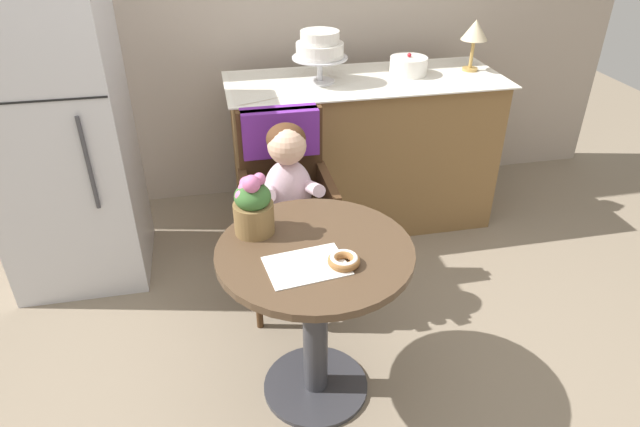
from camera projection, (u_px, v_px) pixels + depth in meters
name	position (u px, v px, depth m)	size (l,w,h in m)	color
ground_plane	(316.00, 387.00, 2.35)	(8.00, 8.00, 0.00)	gray
cafe_table	(315.00, 294.00, 2.09)	(0.72, 0.72, 0.72)	#4C3826
wicker_chair	(284.00, 179.00, 2.61)	(0.42, 0.45, 0.95)	#472D19
seated_child	(289.00, 188.00, 2.46)	(0.27, 0.32, 0.73)	silver
paper_napkin	(307.00, 266.00, 1.89)	(0.27, 0.20, 0.00)	white
donut_front	(344.00, 260.00, 1.89)	(0.11, 0.11, 0.04)	#936033
flower_vase	(253.00, 205.00, 2.02)	(0.15, 0.15, 0.25)	brown
display_counter	(363.00, 152.00, 3.30)	(1.56, 0.62, 0.90)	olive
tiered_cake_stand	(320.00, 48.00, 2.93)	(0.30, 0.30, 0.27)	silver
round_layer_cake	(408.00, 66.00, 3.12)	(0.21, 0.21, 0.12)	white
table_lamp	(475.00, 32.00, 3.10)	(0.15, 0.15, 0.28)	#B28C47
refrigerator	(56.00, 123.00, 2.65)	(0.64, 0.63, 1.70)	silver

